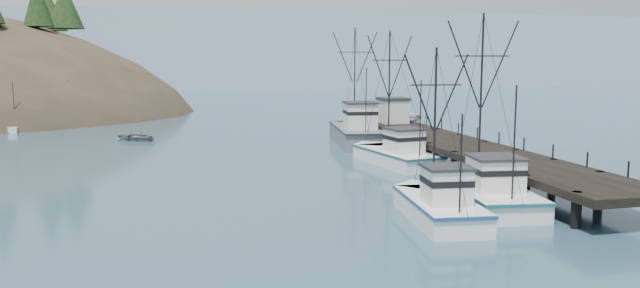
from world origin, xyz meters
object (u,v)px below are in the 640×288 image
at_px(pier, 457,146).
at_px(trawler_near, 484,191).
at_px(work_vessel, 357,132).
at_px(motorboat, 138,140).
at_px(pier_shed, 393,110).
at_px(pickup_truck, 402,115).
at_px(trawler_far, 394,154).
at_px(trawler_mid, 438,205).

relative_size(pier, trawler_near, 3.58).
xyz_separation_m(pier, work_vessel, (-4.35, 15.47, -0.46)).
height_order(trawler_near, motorboat, trawler_near).
bearing_deg(pier_shed, pickup_truck, 33.39).
height_order(pier, motorboat, pier).
bearing_deg(work_vessel, pier, -74.31).
xyz_separation_m(pickup_truck, motorboat, (-29.02, 5.84, -2.71)).
relative_size(trawler_near, pickup_truck, 2.41).
bearing_deg(trawler_far, pier_shed, 70.73).
distance_m(trawler_near, motorboat, 43.40).
distance_m(pier, trawler_near, 14.42).
xyz_separation_m(trawler_near, trawler_far, (-0.35, 15.45, 0.00)).
distance_m(trawler_mid, motorboat, 43.83).
bearing_deg(motorboat, pickup_truck, -54.97).
bearing_deg(pier, trawler_near, -108.83).
xyz_separation_m(work_vessel, motorboat, (-23.18, 7.78, -1.23)).
distance_m(trawler_near, trawler_mid, 5.25).
distance_m(pier_shed, motorboat, 28.68).
bearing_deg(trawler_near, pickup_truck, 78.80).
distance_m(pier, work_vessel, 16.08).
relative_size(pier, trawler_mid, 4.38).
bearing_deg(trawler_mid, motorboat, 114.95).
relative_size(trawler_mid, motorboat, 1.93).
distance_m(trawler_near, pickup_truck, 31.69).
relative_size(trawler_far, pier_shed, 3.70).
bearing_deg(pier_shed, trawler_mid, -105.55).
xyz_separation_m(work_vessel, pickup_truck, (5.85, 1.94, 1.48)).
relative_size(trawler_mid, pickup_truck, 1.97).
height_order(work_vessel, pickup_truck, work_vessel).
distance_m(trawler_mid, pickup_truck, 35.54).
bearing_deg(work_vessel, trawler_near, -90.59).
distance_m(trawler_far, pier_shed, 15.77).
bearing_deg(pier, trawler_mid, -118.76).
xyz_separation_m(trawler_near, pickup_truck, (6.14, 31.03, 1.89)).
distance_m(pier, trawler_mid, 18.82).
xyz_separation_m(pier, motorboat, (-27.52, 23.25, -1.69)).
relative_size(pier, trawler_far, 3.72).
height_order(trawler_far, pickup_truck, trawler_far).
distance_m(pier, trawler_far, 5.39).
relative_size(trawler_mid, trawler_far, 0.85).
relative_size(work_vessel, pier_shed, 4.76).
height_order(pier_shed, pickup_truck, pier_shed).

